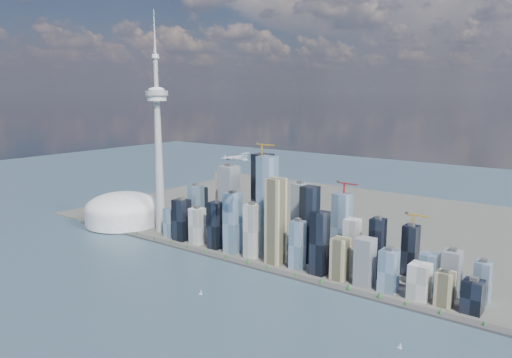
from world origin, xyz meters
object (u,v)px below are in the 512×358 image
Objects in this scene: dome_stadium at (123,210)px; sailboat_west at (201,293)px; sailboat_east at (400,346)px; airplane at (236,158)px; needle_tower at (158,141)px.

sailboat_west is at bearing -23.90° from dome_stadium.
sailboat_west is 358.25m from sailboat_east.
dome_stadium is 545.62m from sailboat_west.
airplane reaches higher than dome_stadium.
dome_stadium is (-140.00, -10.00, -196.40)m from needle_tower.
airplane is 458.73m from sailboat_east.
needle_tower is 241.40m from dome_stadium.
airplane is at bearing 168.72° from sailboat_east.
airplane is at bearing 94.01° from sailboat_west.
dome_stadium reaches higher than sailboat_east.
airplane is at bearing -10.35° from dome_stadium.
needle_tower is 343.17m from airplane.
sailboat_east is at bearing -12.50° from dome_stadium.
needle_tower is at bearing 4.09° from dome_stadium.
dome_stadium is 513.90m from airplane.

